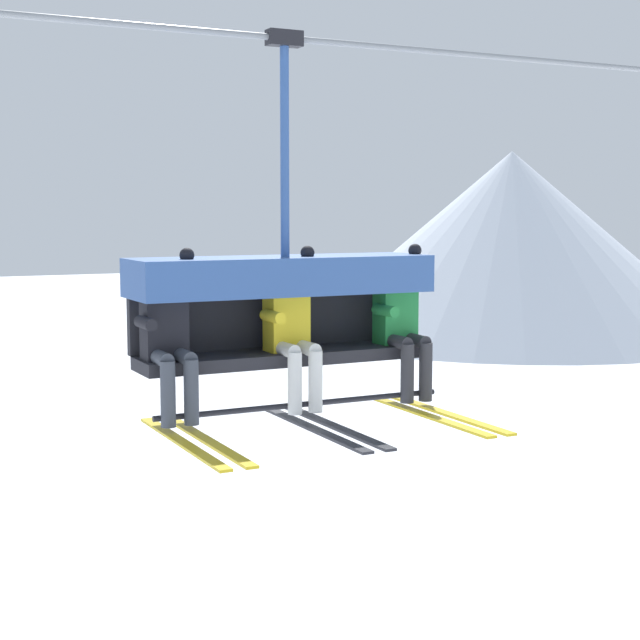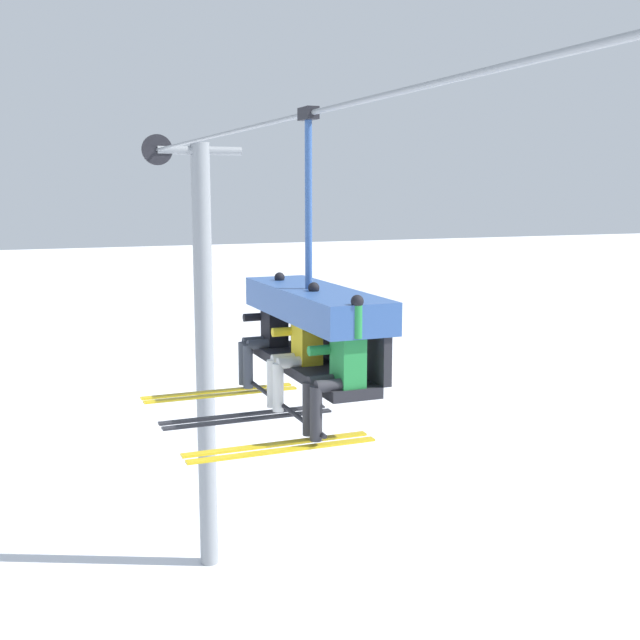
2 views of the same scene
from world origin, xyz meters
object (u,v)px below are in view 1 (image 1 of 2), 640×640
object	(u,v)px
skier_yellow	(293,330)
skier_green	(403,323)
skier_black	(170,337)
chairlift_chair	(281,292)

from	to	relation	value
skier_yellow	skier_green	world-z (taller)	same
skier_black	skier_green	distance (m)	2.02
chairlift_chair	skier_green	size ratio (longest dim) A/B	1.71
chairlift_chair	skier_yellow	size ratio (longest dim) A/B	1.71
skier_green	skier_yellow	bearing A→B (deg)	180.00
chairlift_chair	skier_yellow	world-z (taller)	chairlift_chair
chairlift_chair	skier_yellow	distance (m)	0.35
skier_black	skier_yellow	world-z (taller)	same
skier_yellow	skier_green	size ratio (longest dim) A/B	1.00
skier_yellow	chairlift_chair	bearing A→B (deg)	90.89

